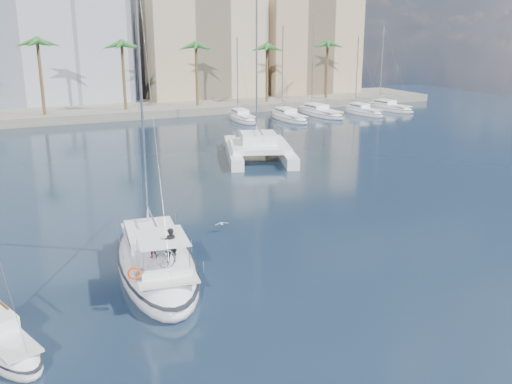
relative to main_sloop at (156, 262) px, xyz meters
name	(u,v)px	position (x,y,z in m)	size (l,w,h in m)	color
ground	(249,260)	(5.31, -0.67, -0.56)	(160.00, 160.00, 0.00)	black
quay	(83,112)	(5.31, 60.33, 0.04)	(120.00, 14.00, 1.20)	gray
building_beige	(200,45)	(27.31, 69.33, 9.44)	(20.00, 14.00, 20.00)	tan
building_tan_right	(305,49)	(47.31, 67.33, 8.44)	(18.00, 12.00, 18.00)	tan
palm_centre	(82,47)	(5.31, 56.33, 9.72)	(3.60, 3.60, 12.30)	brown
palm_right	(295,44)	(39.31, 56.33, 9.72)	(3.60, 3.60, 12.30)	brown
main_sloop	(156,262)	(0.00, 0.00, 0.00)	(5.63, 13.19, 18.97)	white
small_sloop	(1,341)	(-7.95, -5.01, -0.18)	(4.10, 6.84, 9.39)	white
catamaran	(259,146)	(17.34, 23.71, 0.61)	(10.24, 14.23, 18.63)	white
seagull	(222,224)	(5.59, 4.37, 0.01)	(0.92, 0.40, 0.17)	silver
moored_yacht_a	(242,121)	(25.31, 46.33, -0.56)	(2.72, 9.35, 11.90)	white
moored_yacht_b	(288,120)	(31.81, 44.33, -0.56)	(3.14, 10.78, 13.72)	white
moored_yacht_c	(320,115)	(38.31, 46.33, -0.56)	(3.55, 12.21, 15.54)	white
moored_yacht_d	(363,114)	(44.81, 44.33, -0.56)	(2.72, 9.35, 11.90)	white
moored_yacht_e	(389,110)	(51.31, 46.33, -0.56)	(3.14, 10.78, 13.72)	white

